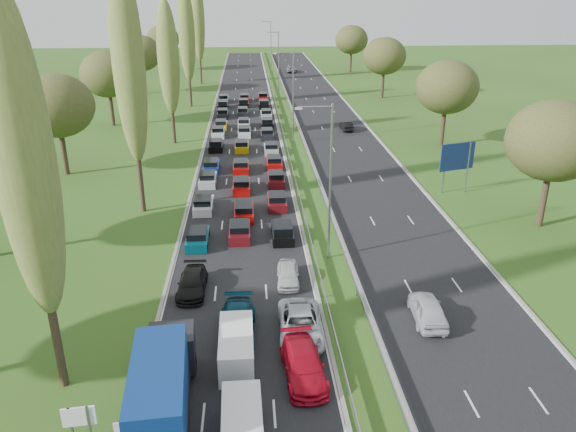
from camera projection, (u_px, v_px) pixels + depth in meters
name	position (u px, v px, depth m)	size (l,w,h in m)	color
ground	(292.00, 139.00, 77.92)	(260.00, 260.00, 0.00)	#344D18
near_carriageway	(243.00, 135.00, 79.79)	(10.50, 215.00, 0.04)	black
far_carriageway	(337.00, 134.00, 80.66)	(10.50, 215.00, 0.04)	black
central_reservation	(291.00, 131.00, 80.02)	(2.36, 215.00, 0.32)	gray
lamp_columns	(293.00, 98.00, 73.80)	(0.18, 140.18, 12.00)	gray
poplar_row	(155.00, 58.00, 61.27)	(2.80, 127.80, 22.44)	#2D2116
woodland_left	(47.00, 113.00, 57.25)	(8.00, 166.00, 11.10)	#2D2116
woodland_right	(471.00, 99.00, 63.96)	(8.00, 153.00, 11.10)	#2D2116
traffic_queue_fill	(243.00, 141.00, 75.04)	(9.08, 67.13, 0.80)	#053F4C
near_car_3	(192.00, 283.00, 38.58)	(1.89, 4.64, 1.35)	black
near_car_7	(237.00, 324.00, 33.74)	(2.16, 5.30, 1.54)	#043247
near_car_10	(300.00, 325.00, 33.63)	(2.56, 5.56, 1.55)	silver
near_car_11	(303.00, 364.00, 30.11)	(2.12, 5.21, 1.51)	#B60B20
near_car_12	(288.00, 274.00, 39.81)	(1.55, 3.85, 1.31)	silver
far_car_0	(428.00, 309.00, 35.22)	(1.86, 4.62, 1.57)	silver
far_car_1	(346.00, 126.00, 82.33)	(1.41, 4.06, 1.34)	black
far_car_2	(291.00, 69.00, 138.48)	(2.39, 5.18, 1.44)	gray
blue_lorry	(163.00, 385.00, 26.76)	(2.46, 8.86, 3.74)	black
white_van_front	(242.00, 426.00, 25.60)	(1.84, 4.68, 1.88)	silver
white_van_rear	(236.00, 345.00, 31.35)	(1.88, 4.79, 1.92)	white
info_sign	(79.00, 421.00, 25.39)	(1.50, 0.25, 2.10)	gray
direction_sign	(457.00, 159.00, 56.31)	(3.85, 1.27, 5.20)	gray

